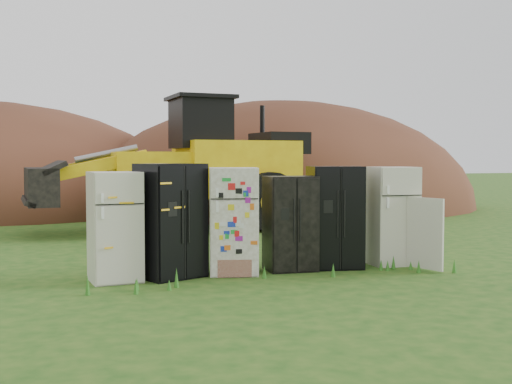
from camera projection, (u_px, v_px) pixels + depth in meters
ground at (266, 272)px, 11.04m from camera, size 120.00×120.00×0.00m
fridge_leftmost at (115, 227)px, 10.15m from camera, size 0.82×0.80×1.74m
fridge_black_side at (171, 221)px, 10.48m from camera, size 1.19×1.08×1.87m
fridge_sticker at (233, 221)px, 10.80m from camera, size 0.96×0.92×1.80m
fridge_dark_mid at (290, 223)px, 11.16m from camera, size 0.89×0.75×1.64m
fridge_black_right at (335, 217)px, 11.42m from camera, size 1.04×0.92×1.81m
fridge_open_door at (391, 216)px, 11.79m from camera, size 0.86×0.80×1.79m
wheel_loader at (168, 163)px, 17.26m from camera, size 7.66×3.35×3.65m
dirt_mound_right at (285, 209)px, 24.69m from camera, size 15.42×11.31×8.30m
dirt_mound_back at (109, 205)px, 27.07m from camera, size 15.60×10.40×5.54m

